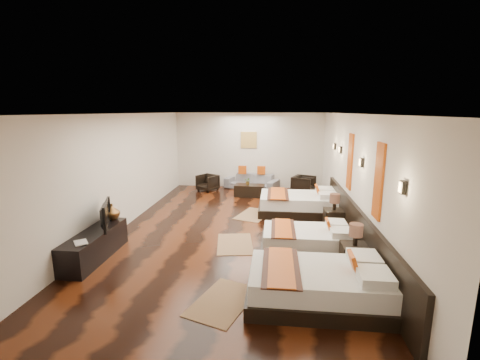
# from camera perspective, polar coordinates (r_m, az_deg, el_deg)

# --- Properties ---
(floor) EXTENTS (5.50, 9.50, 0.01)m
(floor) POSITION_cam_1_polar(r_m,az_deg,el_deg) (8.12, -1.26, -8.76)
(floor) COLOR black
(floor) RESTS_ON ground
(ceiling) EXTENTS (5.50, 9.50, 0.01)m
(ceiling) POSITION_cam_1_polar(r_m,az_deg,el_deg) (7.60, -1.36, 11.42)
(ceiling) COLOR white
(ceiling) RESTS_ON floor
(back_wall) EXTENTS (5.50, 0.01, 2.80)m
(back_wall) POSITION_cam_1_polar(r_m,az_deg,el_deg) (12.41, 1.52, 5.12)
(back_wall) COLOR silver
(back_wall) RESTS_ON floor
(left_wall) EXTENTS (0.01, 9.50, 2.80)m
(left_wall) POSITION_cam_1_polar(r_m,az_deg,el_deg) (8.53, -19.95, 1.31)
(left_wall) COLOR silver
(left_wall) RESTS_ON floor
(right_wall) EXTENTS (0.01, 9.50, 2.80)m
(right_wall) POSITION_cam_1_polar(r_m,az_deg,el_deg) (7.87, 18.96, 0.54)
(right_wall) COLOR silver
(right_wall) RESTS_ON floor
(headboard_panel) EXTENTS (0.08, 6.60, 0.90)m
(headboard_panel) POSITION_cam_1_polar(r_m,az_deg,el_deg) (7.36, 19.51, -7.96)
(headboard_panel) COLOR black
(headboard_panel) RESTS_ON floor
(bed_near) EXTENTS (2.14, 1.34, 0.81)m
(bed_near) POSITION_cam_1_polar(r_m,az_deg,el_deg) (5.38, 13.57, -17.17)
(bed_near) COLOR black
(bed_near) RESTS_ON floor
(bed_mid) EXTENTS (1.85, 1.16, 0.71)m
(bed_mid) POSITION_cam_1_polar(r_m,az_deg,el_deg) (7.08, 11.60, -10.08)
(bed_mid) COLOR black
(bed_mid) RESTS_ON floor
(bed_far) EXTENTS (2.21, 1.39, 0.85)m
(bed_far) POSITION_cam_1_polar(r_m,az_deg,el_deg) (9.49, 10.22, -4.03)
(bed_far) COLOR black
(bed_far) RESTS_ON floor
(nightstand_a) EXTENTS (0.46, 0.46, 0.90)m
(nightstand_a) POSITION_cam_1_polar(r_m,az_deg,el_deg) (6.43, 19.15, -12.14)
(nightstand_a) COLOR black
(nightstand_a) RESTS_ON floor
(nightstand_b) EXTENTS (0.46, 0.46, 0.90)m
(nightstand_b) POSITION_cam_1_polar(r_m,az_deg,el_deg) (8.42, 15.90, -6.18)
(nightstand_b) COLOR black
(nightstand_b) RESTS_ON floor
(jute_mat_near) EXTENTS (1.11, 1.38, 0.01)m
(jute_mat_near) POSITION_cam_1_polar(r_m,az_deg,el_deg) (5.38, -2.97, -20.20)
(jute_mat_near) COLOR olive
(jute_mat_near) RESTS_ON floor
(jute_mat_mid) EXTENTS (0.91, 1.29, 0.01)m
(jute_mat_mid) POSITION_cam_1_polar(r_m,az_deg,el_deg) (7.35, -0.90, -10.98)
(jute_mat_mid) COLOR olive
(jute_mat_mid) RESTS_ON floor
(jute_mat_far) EXTENTS (1.10, 1.38, 0.01)m
(jute_mat_far) POSITION_cam_1_polar(r_m,az_deg,el_deg) (9.30, 2.35, -6.01)
(jute_mat_far) COLOR olive
(jute_mat_far) RESTS_ON floor
(tv_console) EXTENTS (0.50, 1.80, 0.55)m
(tv_console) POSITION_cam_1_polar(r_m,az_deg,el_deg) (7.19, -23.81, -10.27)
(tv_console) COLOR black
(tv_console) RESTS_ON floor
(tv) EXTENTS (0.45, 0.90, 0.53)m
(tv) POSITION_cam_1_polar(r_m,az_deg,el_deg) (7.20, -22.79, -5.58)
(tv) COLOR black
(tv) RESTS_ON tv_console
(book) EXTENTS (0.34, 0.35, 0.03)m
(book) POSITION_cam_1_polar(r_m,az_deg,el_deg) (6.59, -26.74, -9.86)
(book) COLOR black
(book) RESTS_ON tv_console
(figurine) EXTENTS (0.40, 0.40, 0.35)m
(figurine) POSITION_cam_1_polar(r_m,az_deg,el_deg) (7.67, -21.29, -5.14)
(figurine) COLOR brown
(figurine) RESTS_ON tv_console
(sofa) EXTENTS (2.10, 1.40, 0.57)m
(sofa) POSITION_cam_1_polar(r_m,az_deg,el_deg) (12.24, 2.04, -0.27)
(sofa) COLOR slate
(sofa) RESTS_ON floor
(armchair_left) EXTENTS (0.88, 0.88, 0.59)m
(armchair_left) POSITION_cam_1_polar(r_m,az_deg,el_deg) (12.04, -5.63, -0.47)
(armchair_left) COLOR black
(armchair_left) RESTS_ON floor
(armchair_right) EXTENTS (0.94, 0.92, 0.65)m
(armchair_right) POSITION_cam_1_polar(r_m,az_deg,el_deg) (11.68, 10.95, -0.87)
(armchair_right) COLOR black
(armchair_right) RESTS_ON floor
(coffee_table) EXTENTS (1.03, 0.56, 0.40)m
(coffee_table) POSITION_cam_1_polar(r_m,az_deg,el_deg) (11.24, 1.65, -1.82)
(coffee_table) COLOR black
(coffee_table) RESTS_ON floor
(table_plant) EXTENTS (0.27, 0.25, 0.24)m
(table_plant) POSITION_cam_1_polar(r_m,az_deg,el_deg) (11.19, 1.39, -0.20)
(table_plant) COLOR #336421
(table_plant) RESTS_ON coffee_table
(orange_panel_a) EXTENTS (0.04, 0.40, 1.30)m
(orange_panel_a) POSITION_cam_1_polar(r_m,az_deg,el_deg) (6.01, 22.87, -0.20)
(orange_panel_a) COLOR #D86014
(orange_panel_a) RESTS_ON right_wall
(orange_panel_b) EXTENTS (0.04, 0.40, 1.30)m
(orange_panel_b) POSITION_cam_1_polar(r_m,az_deg,el_deg) (8.11, 18.50, 3.04)
(orange_panel_b) COLOR #D86014
(orange_panel_b) RESTS_ON right_wall
(sconce_near) EXTENTS (0.07, 0.12, 0.18)m
(sconce_near) POSITION_cam_1_polar(r_m,az_deg,el_deg) (4.95, 26.30, -1.15)
(sconce_near) COLOR black
(sconce_near) RESTS_ON right_wall
(sconce_mid) EXTENTS (0.07, 0.12, 0.18)m
(sconce_mid) POSITION_cam_1_polar(r_m,az_deg,el_deg) (7.02, 20.25, 2.87)
(sconce_mid) COLOR black
(sconce_mid) RESTS_ON right_wall
(sconce_far) EXTENTS (0.07, 0.12, 0.18)m
(sconce_far) POSITION_cam_1_polar(r_m,az_deg,el_deg) (9.15, 16.97, 5.03)
(sconce_far) COLOR black
(sconce_far) RESTS_ON right_wall
(sconce_lounge) EXTENTS (0.07, 0.12, 0.18)m
(sconce_lounge) POSITION_cam_1_polar(r_m,az_deg,el_deg) (10.03, 16.03, 5.64)
(sconce_lounge) COLOR black
(sconce_lounge) RESTS_ON right_wall
(gold_artwork) EXTENTS (0.60, 0.04, 0.60)m
(gold_artwork) POSITION_cam_1_polar(r_m,az_deg,el_deg) (12.35, 1.53, 6.95)
(gold_artwork) COLOR #AD873F
(gold_artwork) RESTS_ON back_wall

